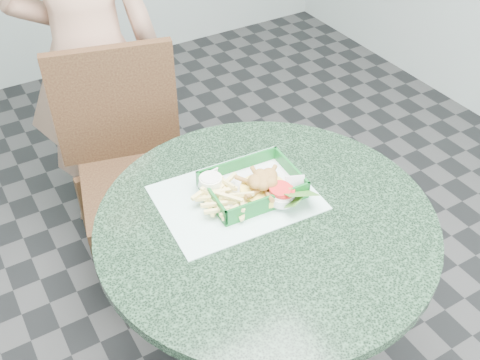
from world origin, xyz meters
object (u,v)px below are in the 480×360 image
dining_chair (133,156)px  food_basket (252,193)px  diner_person (87,46)px  sauce_ramekin (211,189)px  cafe_table (264,265)px  crab_sandwich (264,189)px

dining_chair → food_basket: 0.69m
diner_person → sauce_ramekin: bearing=111.0°
diner_person → food_basket: (0.14, -0.98, -0.07)m
diner_person → sauce_ramekin: 0.94m
cafe_table → diner_person: (-0.12, 1.08, 0.26)m
diner_person → food_basket: diner_person is taller
dining_chair → sauce_ramekin: dining_chair is taller
dining_chair → food_basket: (0.13, -0.63, 0.23)m
cafe_table → sauce_ramekin: 0.28m
crab_sandwich → diner_person: bearing=98.7°
crab_sandwich → cafe_table: bearing=-117.5°
crab_sandwich → sauce_ramekin: crab_sandwich is taller
crab_sandwich → food_basket: bearing=119.0°
dining_chair → sauce_ramekin: bearing=-73.6°
cafe_table → sauce_ramekin: (-0.09, 0.15, 0.22)m
cafe_table → diner_person: bearing=96.2°
diner_person → crab_sandwich: diner_person is taller
dining_chair → diner_person: 0.46m
cafe_table → dining_chair: size_ratio=0.99×
food_basket → dining_chair: bearing=101.7°
diner_person → dining_chair: bearing=110.2°
diner_person → cafe_table: bearing=115.4°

